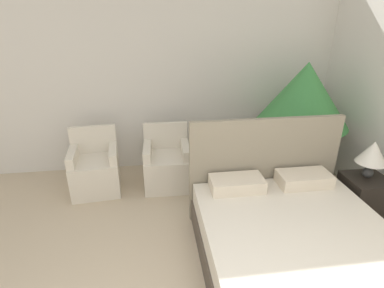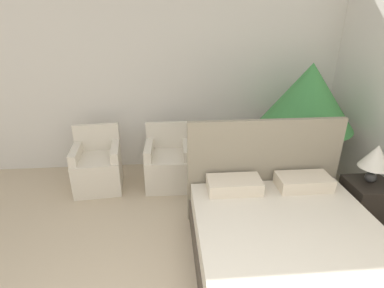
{
  "view_description": "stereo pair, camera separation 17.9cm",
  "coord_description": "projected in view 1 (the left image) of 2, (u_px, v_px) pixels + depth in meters",
  "views": [
    {
      "loc": [
        -0.24,
        -0.77,
        2.26
      ],
      "look_at": [
        0.22,
        2.58,
        0.79
      ],
      "focal_mm": 28.0,
      "sensor_mm": 36.0,
      "label": 1
    },
    {
      "loc": [
        -0.06,
        -0.79,
        2.26
      ],
      "look_at": [
        0.22,
        2.58,
        0.79
      ],
      "focal_mm": 28.0,
      "sensor_mm": 36.0,
      "label": 2
    }
  ],
  "objects": [
    {
      "name": "potted_palm",
      "position": [
        304.0,
        98.0,
        4.03
      ],
      "size": [
        1.24,
        1.24,
        1.7
      ],
      "color": "#4C4C4C",
      "rests_on": "ground_plane"
    },
    {
      "name": "table_lamp",
      "position": [
        373.0,
        153.0,
        3.31
      ],
      "size": [
        0.32,
        0.32,
        0.44
      ],
      "color": "#333333",
      "rests_on": "nightstand"
    },
    {
      "name": "bed",
      "position": [
        296.0,
        246.0,
        2.77
      ],
      "size": [
        1.75,
        2.03,
        1.23
      ],
      "color": "#4C4238",
      "rests_on": "ground_plane"
    },
    {
      "name": "nightstand",
      "position": [
        363.0,
        198.0,
        3.52
      ],
      "size": [
        0.46,
        0.44,
        0.55
      ],
      "color": "black",
      "rests_on": "ground_plane"
    },
    {
      "name": "wall_back",
      "position": [
        167.0,
        74.0,
        4.39
      ],
      "size": [
        10.0,
        0.06,
        2.9
      ],
      "color": "silver",
      "rests_on": "ground_plane"
    },
    {
      "name": "armchair_near_window_left",
      "position": [
        96.0,
        171.0,
        4.09
      ],
      "size": [
        0.67,
        0.65,
        0.86
      ],
      "rotation": [
        0.0,
        0.0,
        0.09
      ],
      "color": "beige",
      "rests_on": "ground_plane"
    },
    {
      "name": "armchair_near_window_right",
      "position": [
        167.0,
        167.0,
        4.21
      ],
      "size": [
        0.64,
        0.61,
        0.86
      ],
      "rotation": [
        0.0,
        0.0,
        -0.03
      ],
      "color": "beige",
      "rests_on": "ground_plane"
    }
  ]
}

